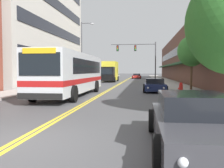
# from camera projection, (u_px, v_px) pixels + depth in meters

# --- Properties ---
(ground_plane) EXTENTS (240.00, 240.00, 0.00)m
(ground_plane) POSITION_uv_depth(u_px,v_px,m) (124.00, 81.00, 43.15)
(ground_plane) COLOR #4C4C4F
(sidewalk_left) EXTENTS (3.19, 106.00, 0.12)m
(sidewalk_left) POSITION_uv_depth(u_px,v_px,m) (84.00, 81.00, 44.01)
(sidewalk_left) COLOR #B2ADA5
(sidewalk_left) RESTS_ON ground_plane
(sidewalk_right) EXTENTS (3.19, 106.00, 0.12)m
(sidewalk_right) POSITION_uv_depth(u_px,v_px,m) (166.00, 81.00, 42.28)
(sidewalk_right) COLOR #B2ADA5
(sidewalk_right) RESTS_ON ground_plane
(centre_line) EXTENTS (0.34, 106.00, 0.01)m
(centre_line) POSITION_uv_depth(u_px,v_px,m) (124.00, 81.00, 43.15)
(centre_line) COLOR yellow
(centre_line) RESTS_ON ground_plane
(storefront_row_right) EXTENTS (9.10, 68.00, 8.26)m
(storefront_row_right) POSITION_uv_depth(u_px,v_px,m) (202.00, 57.00, 41.35)
(storefront_row_right) COLOR brown
(storefront_row_right) RESTS_ON ground_plane
(city_bus) EXTENTS (2.81, 11.63, 3.05)m
(city_bus) POSITION_uv_depth(u_px,v_px,m) (72.00, 72.00, 18.56)
(city_bus) COLOR silver
(city_bus) RESTS_ON ground_plane
(car_slate_blue_parked_left_near) EXTENTS (2.01, 4.78, 1.33)m
(car_slate_blue_parked_left_near) POSITION_uv_depth(u_px,v_px,m) (82.00, 80.00, 31.35)
(car_slate_blue_parked_left_near) COLOR #475675
(car_slate_blue_parked_left_near) RESTS_ON ground_plane
(car_dark_grey_parked_right_foreground) EXTENTS (2.06, 4.90, 1.29)m
(car_dark_grey_parked_right_foreground) POSITION_uv_depth(u_px,v_px,m) (194.00, 123.00, 5.96)
(car_dark_grey_parked_right_foreground) COLOR #38383D
(car_dark_grey_parked_right_foreground) RESTS_ON ground_plane
(car_navy_parked_right_mid) EXTENTS (2.03, 4.14, 1.17)m
(car_navy_parked_right_mid) POSITION_uv_depth(u_px,v_px,m) (155.00, 86.00, 21.84)
(car_navy_parked_right_mid) COLOR #19234C
(car_navy_parked_right_mid) RESTS_ON ground_plane
(car_red_moving_lead) EXTENTS (2.09, 4.71, 1.18)m
(car_red_moving_lead) POSITION_uv_depth(u_px,v_px,m) (137.00, 76.00, 58.58)
(car_red_moving_lead) COLOR maroon
(car_red_moving_lead) RESTS_ON ground_plane
(box_truck) EXTENTS (2.57, 7.21, 3.39)m
(box_truck) POSITION_uv_depth(u_px,v_px,m) (110.00, 72.00, 42.16)
(box_truck) COLOR black
(box_truck) RESTS_ON ground_plane
(traffic_signal_mast) EXTENTS (7.20, 0.38, 6.41)m
(traffic_signal_mast) POSITION_uv_depth(u_px,v_px,m) (140.00, 53.00, 39.76)
(traffic_signal_mast) COLOR #47474C
(traffic_signal_mast) RESTS_ON ground_plane
(street_lamp_left_far) EXTENTS (1.84, 0.28, 8.59)m
(street_lamp_left_far) POSITION_uv_depth(u_px,v_px,m) (83.00, 48.00, 34.83)
(street_lamp_left_far) COLOR #47474C
(street_lamp_left_far) RESTS_ON ground_plane
(street_tree_right_mid) EXTENTS (2.54, 2.54, 4.90)m
(street_tree_right_mid) POSITION_uv_depth(u_px,v_px,m) (192.00, 51.00, 22.56)
(street_tree_right_mid) COLOR brown
(street_tree_right_mid) RESTS_ON sidewalk_right
(fire_hydrant) EXTENTS (0.34, 0.26, 0.89)m
(fire_hydrant) POSITION_uv_depth(u_px,v_px,m) (181.00, 89.00, 17.93)
(fire_hydrant) COLOR red
(fire_hydrant) RESTS_ON sidewalk_right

